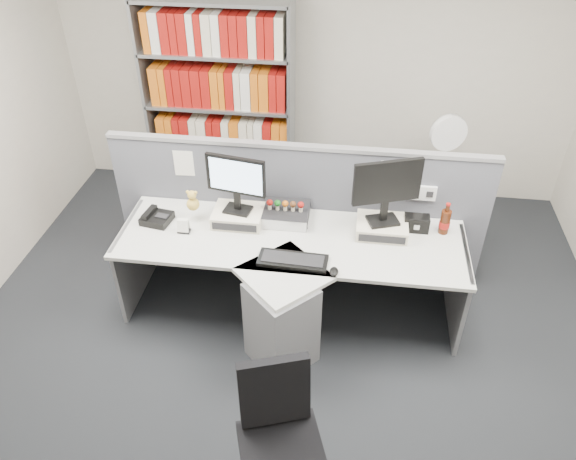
# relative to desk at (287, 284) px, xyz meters

# --- Properties ---
(ground) EXTENTS (5.50, 5.50, 0.00)m
(ground) POSITION_rel_desk_xyz_m (0.00, -0.60, -0.46)
(ground) COLOR #24272B
(ground) RESTS_ON ground
(room_shell) EXTENTS (5.04, 5.54, 2.72)m
(room_shell) POSITION_rel_desk_xyz_m (0.00, -0.60, 1.33)
(room_shell) COLOR beige
(room_shell) RESTS_ON ground
(partition) EXTENTS (3.00, 0.08, 1.27)m
(partition) POSITION_rel_desk_xyz_m (0.00, 0.65, 0.19)
(partition) COLOR #595B65
(partition) RESTS_ON ground
(desk) EXTENTS (2.60, 1.20, 0.72)m
(desk) POSITION_rel_desk_xyz_m (0.00, 0.00, 0.00)
(desk) COLOR silver
(desk) RESTS_ON ground
(monitor_riser_left) EXTENTS (0.38, 0.31, 0.10)m
(monitor_riser_left) POSITION_rel_desk_xyz_m (-0.43, 0.38, 0.31)
(monitor_riser_left) COLOR beige
(monitor_riser_left) RESTS_ON desk
(monitor_riser_right) EXTENTS (0.38, 0.31, 0.10)m
(monitor_riser_right) POSITION_rel_desk_xyz_m (0.67, 0.38, 0.31)
(monitor_riser_right) COLOR beige
(monitor_riser_right) RESTS_ON desk
(monitor_left) EXTENTS (0.46, 0.18, 0.47)m
(monitor_left) POSITION_rel_desk_xyz_m (-0.43, 0.38, 0.64)
(monitor_left) COLOR black
(monitor_left) RESTS_ON monitor_riser_left
(monitor_right) EXTENTS (0.49, 0.23, 0.51)m
(monitor_right) POSITION_rel_desk_xyz_m (0.67, 0.38, 0.67)
(monitor_right) COLOR black
(monitor_right) RESTS_ON monitor_riser_right
(desktop_pc) EXTENTS (0.36, 0.32, 0.10)m
(desktop_pc) POSITION_rel_desk_xyz_m (-0.07, 0.46, 0.31)
(desktop_pc) COLOR black
(desktop_pc) RESTS_ON desk
(figurines) EXTENTS (0.29, 0.05, 0.09)m
(figurines) POSITION_rel_desk_xyz_m (-0.07, 0.44, 0.41)
(figurines) COLOR beige
(figurines) RESTS_ON desktop_pc
(keyboard) EXTENTS (0.50, 0.21, 0.03)m
(keyboard) POSITION_rel_desk_xyz_m (0.05, -0.05, 0.28)
(keyboard) COLOR black
(keyboard) RESTS_ON desk
(mouse) EXTENTS (0.06, 0.10, 0.04)m
(mouse) POSITION_rel_desk_xyz_m (0.34, -0.14, 0.28)
(mouse) COLOR black
(mouse) RESTS_ON desk
(desk_phone) EXTENTS (0.24, 0.23, 0.09)m
(desk_phone) POSITION_rel_desk_xyz_m (-1.06, 0.30, 0.30)
(desk_phone) COLOR black
(desk_phone) RESTS_ON desk
(desk_calendar) EXTENTS (0.09, 0.07, 0.11)m
(desk_calendar) POSITION_rel_desk_xyz_m (-0.81, 0.19, 0.31)
(desk_calendar) COLOR black
(desk_calendar) RESTS_ON desk
(plush_toy) EXTENTS (0.10, 0.10, 0.17)m
(plush_toy) POSITION_rel_desk_xyz_m (-0.77, 0.35, 0.44)
(plush_toy) COLOR gold
(plush_toy) RESTS_ON monitor_riser_left
(speaker) EXTENTS (0.19, 0.10, 0.12)m
(speaker) POSITION_rel_desk_xyz_m (0.93, 0.45, 0.33)
(speaker) COLOR black
(speaker) RESTS_ON desk
(cola_bottle) EXTENTS (0.08, 0.08, 0.26)m
(cola_bottle) POSITION_rel_desk_xyz_m (1.13, 0.45, 0.36)
(cola_bottle) COLOR #3F190A
(cola_bottle) RESTS_ON desk
(shelving_unit) EXTENTS (1.41, 0.40, 2.00)m
(shelving_unit) POSITION_rel_desk_xyz_m (-0.90, 1.85, 0.52)
(shelving_unit) COLOR gray
(shelving_unit) RESTS_ON ground
(filing_cabinet) EXTENTS (0.45, 0.61, 0.70)m
(filing_cabinet) POSITION_rel_desk_xyz_m (1.20, 1.40, -0.11)
(filing_cabinet) COLOR gray
(filing_cabinet) RESTS_ON ground
(desk_fan) EXTENTS (0.32, 0.19, 0.54)m
(desk_fan) POSITION_rel_desk_xyz_m (1.20, 1.40, 0.58)
(desk_fan) COLOR white
(desk_fan) RESTS_ON filing_cabinet
(office_chair) EXTENTS (0.63, 0.61, 0.95)m
(office_chair) POSITION_rel_desk_xyz_m (0.13, -1.29, 0.05)
(office_chair) COLOR silver
(office_chair) RESTS_ON ground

